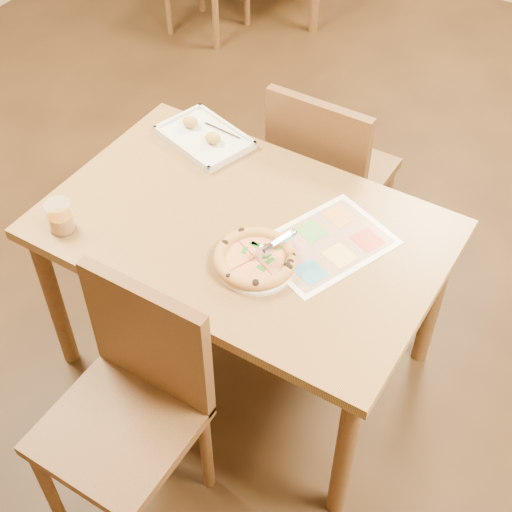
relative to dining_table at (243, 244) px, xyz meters
The scene contains 10 objects.
room 0.72m from the dining_table, ahead, with size 7.00×7.00×7.00m.
dining_table is the anchor object (origin of this frame).
chair_near 0.61m from the dining_table, 90.00° to the right, with size 0.42×0.42×0.47m.
chair_far 0.61m from the dining_table, 90.00° to the left, with size 0.42×0.42×0.47m.
plate 0.21m from the dining_table, 45.55° to the right, with size 0.24×0.24×0.01m, color white.
pizza 0.21m from the dining_table, 45.43° to the right, with size 0.26×0.26×0.04m.
pizza_cutter 0.25m from the dining_table, 27.38° to the right, with size 0.08×0.12×0.08m.
appetizer_tray 0.49m from the dining_table, 139.69° to the left, with size 0.38×0.31×0.06m.
glass_tumbler 0.60m from the dining_table, 146.90° to the right, with size 0.09×0.09×0.11m.
menu 0.29m from the dining_table, 13.41° to the left, with size 0.29×0.41×0.01m, color white.
Camera 1 is at (0.92, -1.42, 2.33)m, focal length 50.00 mm.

